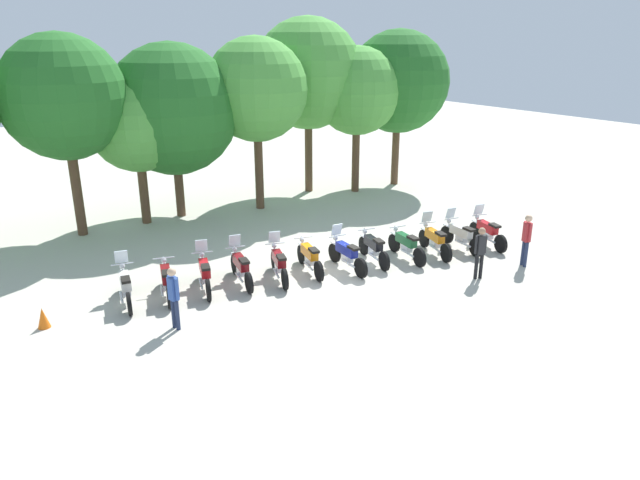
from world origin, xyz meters
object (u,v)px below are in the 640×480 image
at_px(motorcycle_6, 347,254).
at_px(traffic_cone, 43,318).
at_px(motorcycle_5, 310,257).
at_px(person_0, 174,294).
at_px(tree_5, 308,74).
at_px(motorcycle_8, 406,245).
at_px(tree_4, 256,90).
at_px(motorcycle_4, 279,263).
at_px(motorcycle_10, 461,235).
at_px(tree_3, 173,110).
at_px(motorcycle_0, 126,286).
at_px(motorcycle_7, 373,248).
at_px(motorcycle_3, 241,267).
at_px(tree_2, 137,123).
at_px(motorcycle_9, 434,240).
at_px(motorcycle_11, 487,231).
at_px(tree_1, 63,98).
at_px(motorcycle_2, 205,273).
at_px(person_1, 480,249).
at_px(tree_6, 357,91).
at_px(tree_7, 398,82).
at_px(motorcycle_1, 166,280).
at_px(person_2, 527,236).

relative_size(motorcycle_6, traffic_cone, 3.98).
distance_m(motorcycle_5, person_0, 5.10).
xyz_separation_m(tree_5, traffic_cone, (-13.27, -7.77, -5.19)).
height_order(motorcycle_5, person_0, person_0).
bearing_deg(motorcycle_8, tree_4, 17.10).
distance_m(motorcycle_4, motorcycle_6, 2.26).
xyz_separation_m(motorcycle_10, tree_5, (0.03, 9.77, 4.95)).
height_order(motorcycle_4, tree_3, tree_3).
bearing_deg(motorcycle_6, tree_3, 18.22).
bearing_deg(motorcycle_0, motorcycle_7, -89.25).
distance_m(motorcycle_3, tree_4, 9.27).
bearing_deg(motorcycle_5, motorcycle_8, -92.10).
bearing_deg(motorcycle_6, tree_2, 27.57).
relative_size(motorcycle_9, motorcycle_11, 0.99).
bearing_deg(motorcycle_8, person_0, 101.80).
bearing_deg(motorcycle_6, traffic_cone, 86.04).
height_order(motorcycle_8, tree_1, tree_1).
height_order(motorcycle_2, traffic_cone, motorcycle_2).
bearing_deg(person_1, tree_6, -179.07).
bearing_deg(traffic_cone, tree_7, 20.33).
relative_size(motorcycle_1, motorcycle_4, 1.01).
distance_m(tree_2, tree_5, 8.30).
relative_size(motorcycle_6, person_2, 1.26).
bearing_deg(tree_5, motorcycle_9, -96.70).
xyz_separation_m(tree_2, tree_4, (4.79, -0.73, 1.05)).
distance_m(motorcycle_9, tree_4, 9.73).
bearing_deg(tree_5, motorcycle_6, -116.28).
bearing_deg(motorcycle_11, motorcycle_7, 91.80).
bearing_deg(motorcycle_10, motorcycle_11, -94.94).
distance_m(motorcycle_3, tree_2, 8.31).
distance_m(motorcycle_7, motorcycle_9, 2.29).
bearing_deg(motorcycle_8, motorcycle_7, 79.78).
bearing_deg(tree_2, traffic_cone, -125.25).
distance_m(motorcycle_8, tree_1, 12.98).
xyz_separation_m(tree_3, tree_7, (11.00, -0.84, 0.65)).
xyz_separation_m(motorcycle_2, motorcycle_6, (4.40, -1.09, 0.00)).
height_order(motorcycle_5, tree_5, tree_5).
relative_size(motorcycle_2, tree_2, 0.36).
height_order(motorcycle_4, person_0, person_0).
bearing_deg(traffic_cone, motorcycle_8, -8.29).
bearing_deg(motorcycle_6, motorcycle_5, 70.03).
relative_size(motorcycle_1, motorcycle_3, 0.98).
xyz_separation_m(motorcycle_6, motorcycle_7, (1.11, 0.00, -0.01)).
xyz_separation_m(motorcycle_5, motorcycle_11, (6.61, -1.50, 0.01)).
distance_m(motorcycle_3, motorcycle_5, 2.24).
relative_size(motorcycle_2, motorcycle_8, 0.97).
height_order(motorcycle_4, person_1, person_1).
height_order(motorcycle_2, motorcycle_4, same).
relative_size(tree_1, traffic_cone, 13.25).
height_order(motorcycle_8, person_2, person_2).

